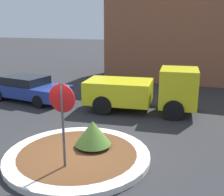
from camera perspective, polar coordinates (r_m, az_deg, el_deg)
The scene contains 7 objects.
ground_plane at distance 8.89m, azimuth -6.97°, elevation -12.03°, with size 120.00×120.00×0.00m, color #2D2D30.
traffic_island at distance 8.85m, azimuth -6.99°, elevation -11.52°, with size 4.43×4.43×0.18m.
stop_sign at distance 7.50m, azimuth -10.03°, elevation -2.69°, with size 0.77×0.07×2.53m.
island_shrub at distance 8.96m, azimuth -3.91°, elevation -7.02°, with size 1.16×1.16×0.87m.
utility_truck at distance 13.00m, azimuth 6.69°, elevation 1.57°, with size 5.25×2.58×2.08m.
storefront_building at distance 21.88m, azimuth 20.63°, elevation 13.15°, with size 15.01×6.07×7.35m.
parked_sedan_blue at distance 15.61m, azimuth -16.57°, elevation 1.96°, with size 4.62×2.40×1.30m.
Camera 1 is at (3.77, -6.97, 4.02)m, focal length 45.00 mm.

